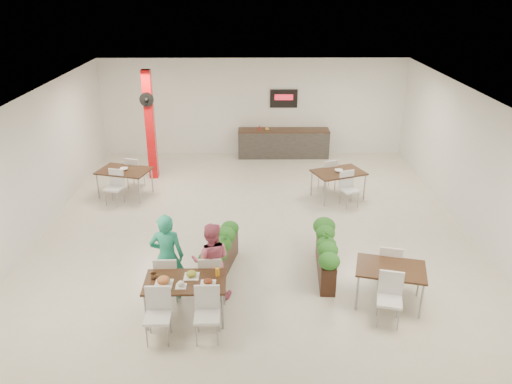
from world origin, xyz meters
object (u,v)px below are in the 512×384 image
(diner_woman, at_px, (211,261))
(side_table_a, at_px, (124,174))
(side_table_b, at_px, (338,175))
(side_table_c, at_px, (390,274))
(diner_man, at_px, (167,257))
(planter_left, at_px, (221,251))
(main_table, at_px, (185,287))
(planter_right, at_px, (326,251))
(service_counter, at_px, (283,143))
(red_column, at_px, (150,124))

(diner_woman, xyz_separation_m, side_table_a, (-2.71, 4.77, -0.11))
(side_table_b, xyz_separation_m, side_table_c, (0.15, -4.84, -0.01))
(diner_man, distance_m, planter_left, 1.28)
(diner_woman, bearing_deg, side_table_a, -61.54)
(diner_woman, height_order, side_table_b, diner_woman)
(diner_woman, height_order, side_table_c, diner_woman)
(diner_man, bearing_deg, main_table, 119.60)
(planter_right, height_order, side_table_b, planter_right)
(service_counter, bearing_deg, diner_man, -108.06)
(planter_right, bearing_deg, diner_woman, -160.72)
(red_column, distance_m, diner_woman, 6.58)
(diner_woman, distance_m, side_table_b, 5.52)
(planter_right, relative_size, side_table_c, 1.09)
(service_counter, xyz_separation_m, side_table_a, (-4.52, -3.24, 0.15))
(red_column, relative_size, planter_left, 1.81)
(diner_man, height_order, planter_left, diner_man)
(main_table, height_order, planter_left, planter_left)
(side_table_a, xyz_separation_m, side_table_c, (5.95, -5.03, -0.01))
(side_table_b, bearing_deg, side_table_a, 157.02)
(planter_right, bearing_deg, side_table_c, -45.86)
(diner_woman, xyz_separation_m, planter_right, (2.23, 0.78, -0.26))
(diner_man, height_order, diner_woman, diner_man)
(diner_man, relative_size, side_table_b, 1.02)
(side_table_c, bearing_deg, diner_woman, -170.40)
(main_table, xyz_separation_m, planter_left, (0.53, 1.46, -0.14))
(diner_man, relative_size, side_table_c, 1.01)
(planter_left, bearing_deg, diner_man, -138.83)
(planter_right, distance_m, side_table_a, 6.35)
(main_table, distance_m, diner_man, 0.79)
(service_counter, relative_size, diner_woman, 1.99)
(planter_right, bearing_deg, service_counter, 93.34)
(diner_man, bearing_deg, diner_woman, 178.81)
(diner_woman, bearing_deg, main_table, 56.79)
(main_table, height_order, diner_woman, diner_woman)
(planter_right, height_order, side_table_a, planter_right)
(side_table_c, bearing_deg, service_counter, 114.01)
(diner_man, relative_size, planter_left, 0.96)
(service_counter, bearing_deg, red_column, -155.00)
(main_table, xyz_separation_m, planter_right, (2.64, 1.44, -0.15))
(service_counter, relative_size, planter_left, 1.70)
(main_table, xyz_separation_m, diner_man, (-0.39, 0.66, 0.21))
(red_column, xyz_separation_m, side_table_c, (5.43, -6.40, -1.02))
(red_column, xyz_separation_m, side_table_b, (5.28, -1.56, -1.00))
(main_table, distance_m, diner_woman, 0.78)
(main_table, bearing_deg, diner_woman, 57.98)
(main_table, bearing_deg, side_table_c, 6.18)
(service_counter, relative_size, side_table_b, 1.80)
(diner_man, relative_size, planter_right, 0.93)
(planter_right, relative_size, side_table_b, 1.10)
(planter_left, relative_size, side_table_b, 1.06)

